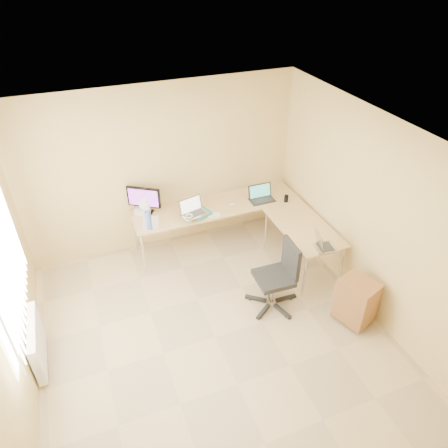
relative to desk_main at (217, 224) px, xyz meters
name	(u,v)px	position (x,y,z in m)	size (l,w,h in m)	color
floor	(215,337)	(-0.72, -1.85, -0.36)	(4.50, 4.50, 0.00)	tan
ceiling	(212,147)	(-0.72, -1.85, 2.24)	(4.50, 4.50, 0.00)	white
wall_back	(162,169)	(-0.72, 0.40, 0.93)	(4.50, 4.50, 0.00)	tan
wall_left	(4,310)	(-2.83, -1.85, 0.93)	(4.50, 4.50, 0.00)	tan
wall_right	(372,219)	(1.38, -1.85, 0.93)	(4.50, 4.50, 0.00)	tan
desk_main	(217,224)	(0.00, 0.00, 0.00)	(2.65, 0.70, 0.73)	tan
desk_return	(301,246)	(0.98, -1.00, 0.00)	(0.70, 1.30, 0.73)	tan
monitor	(144,200)	(-1.09, 0.20, 0.58)	(0.51, 0.16, 0.44)	black
book_stack	(199,212)	(-0.33, -0.12, 0.39)	(0.25, 0.34, 0.06)	#23826A
laptop_center	(194,208)	(-0.44, -0.21, 0.54)	(0.37, 0.29, 0.24)	silver
laptop_black	(262,194)	(0.72, -0.13, 0.49)	(0.39, 0.29, 0.25)	black
keyboard	(207,215)	(-0.25, -0.22, 0.37)	(0.39, 0.11, 0.02)	white
mouse	(232,205)	(0.22, -0.10, 0.38)	(0.10, 0.07, 0.04)	silver
mug	(189,218)	(-0.53, -0.27, 0.42)	(0.11, 0.11, 0.11)	white
cd_stack	(200,212)	(-0.32, -0.11, 0.38)	(0.12, 0.12, 0.03)	silver
water_bottle	(149,220)	(-1.13, -0.24, 0.51)	(0.08, 0.08, 0.29)	#5073D7
papers	(151,222)	(-1.08, -0.09, 0.37)	(0.23, 0.33, 0.01)	white
white_box	(143,211)	(-1.13, 0.20, 0.41)	(0.24, 0.17, 0.09)	beige
desk_fan	(145,205)	(-1.08, 0.20, 0.49)	(0.20, 0.20, 0.25)	white
black_cup	(286,198)	(1.06, -0.30, 0.42)	(0.07, 0.07, 0.11)	black
laptop_return	(326,241)	(0.98, -1.55, 0.47)	(0.26, 0.32, 0.22)	#B9B9B9
office_chair	(274,277)	(0.20, -1.59, 0.13)	(0.60, 0.60, 1.00)	black
cabinet	(356,301)	(1.05, -2.24, -0.01)	(0.36, 0.45, 0.62)	#9D5738
radiator	(37,342)	(-2.75, -1.45, -0.02)	(0.09, 0.80, 0.55)	white
window	(3,263)	(-2.78, -1.45, 1.19)	(0.10, 1.80, 1.40)	white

